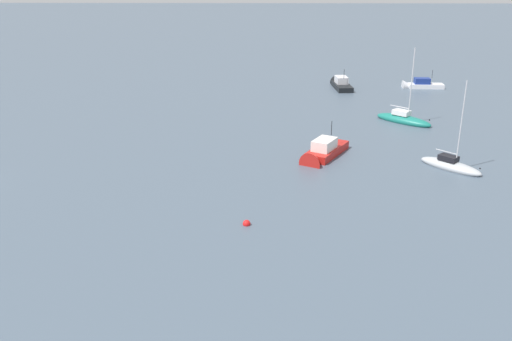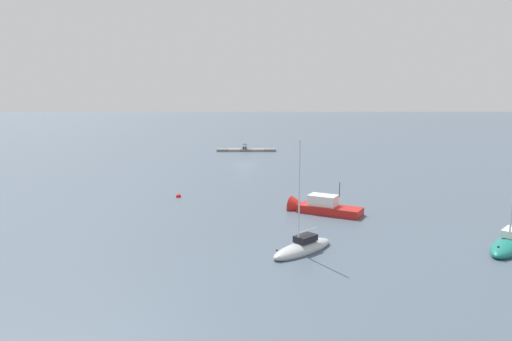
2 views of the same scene
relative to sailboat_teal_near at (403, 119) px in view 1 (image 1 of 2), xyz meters
name	(u,v)px [view 1 (image 1 of 2)]	position (x,y,z in m)	size (l,w,h in m)	color
sailboat_teal_near	(403,119)	(0.00, 0.00, 0.00)	(7.08, 7.36, 10.26)	#197266
sailboat_grey_mid	(450,166)	(17.60, 0.75, -0.05)	(6.21, 6.03, 9.62)	#ADB2B7
motorboat_black_near	(340,85)	(-21.89, -5.60, 0.07)	(7.94, 3.02, 4.36)	black
motorboat_red_mid	(322,154)	(14.51, -12.18, 0.09)	(8.20, 6.05, 4.50)	red
motorboat_white_far	(419,86)	(-21.61, 7.66, 0.01)	(2.38, 6.87, 3.81)	silver
mooring_buoy_near	(247,224)	(31.03, -19.86, -0.28)	(0.63, 0.63, 0.63)	red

